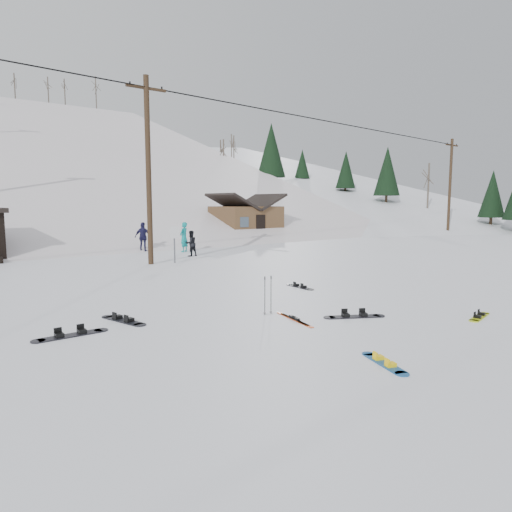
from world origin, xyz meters
TOP-DOWN VIEW (x-y plane):
  - ground at (0.00, 0.00)m, footprint 200.00×200.00m
  - ridge_right at (38.00, 50.00)m, footprint 45.66×93.98m
  - treeline_right at (36.00, 42.00)m, footprint 20.00×60.00m
  - utility_pole at (2.00, 14.00)m, footprint 2.00×0.26m
  - utility_pole_right at (34.00, 17.00)m, footprint 2.00×0.26m
  - trail_sign at (3.10, 13.58)m, footprint 0.50×0.09m
  - cabin at (15.00, 24.00)m, footprint 5.39×4.40m
  - hero_snowboard at (-0.37, -1.79)m, footprint 0.63×1.31m
  - hero_skis at (0.43, 1.65)m, footprint 0.43×1.70m
  - ski_poles at (0.27, 2.54)m, footprint 0.29×0.08m
  - board_scatter_a at (-4.59, 3.65)m, footprint 1.70×0.35m
  - board_scatter_b at (-3.15, 4.21)m, footprint 0.67×1.59m
  - board_scatter_d at (1.90, 0.91)m, footprint 1.50×0.98m
  - board_scatter_e at (4.54, -1.10)m, footprint 1.29×0.49m
  - board_scatter_f at (3.65, 4.94)m, footprint 0.31×1.40m
  - skier_teal at (5.97, 17.99)m, footprint 0.80×0.72m
  - skier_dark at (5.20, 15.73)m, footprint 0.75×0.61m
  - skier_pink at (13.72, 23.25)m, footprint 1.41×1.21m
  - skier_navy at (3.95, 19.41)m, footprint 1.08×1.07m

SIDE VIEW (x-z plane):
  - ridge_right at x=38.00m, z-range -38.30..16.30m
  - ground at x=0.00m, z-range 0.00..0.00m
  - treeline_right at x=36.00m, z-range -5.00..5.00m
  - board_scatter_e at x=4.54m, z-range -0.02..0.07m
  - hero_snowboard at x=-0.37m, z-range -0.02..0.07m
  - board_scatter_f at x=3.65m, z-range -0.02..0.07m
  - hero_skis at x=0.43m, z-range -0.02..0.07m
  - board_scatter_b at x=-3.15m, z-range -0.03..0.09m
  - board_scatter_d at x=1.90m, z-range -0.03..0.09m
  - board_scatter_a at x=-4.59m, z-range -0.03..0.09m
  - ski_poles at x=0.27m, z-range 0.01..1.07m
  - skier_dark at x=5.20m, z-range 0.00..1.45m
  - skier_navy at x=3.95m, z-range 0.00..1.83m
  - skier_teal at x=5.97m, z-range 0.00..1.83m
  - skier_pink at x=13.72m, z-range 0.00..1.89m
  - trail_sign at x=3.10m, z-range 0.35..2.20m
  - cabin at x=15.00m, z-range -0.40..3.37m
  - utility_pole at x=2.00m, z-range 0.18..9.18m
  - utility_pole_right at x=34.00m, z-range 0.18..9.18m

